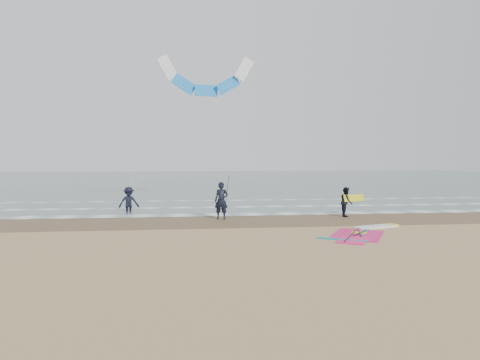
{
  "coord_description": "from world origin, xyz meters",
  "views": [
    {
      "loc": [
        -3.45,
        -16.34,
        3.33
      ],
      "look_at": [
        -1.06,
        5.0,
        2.2
      ],
      "focal_mm": 32.0,
      "sensor_mm": 36.0,
      "label": 1
    }
  ],
  "objects": [
    {
      "name": "foam_waterline",
      "position": [
        0.0,
        10.44,
        0.03
      ],
      "size": [
        120.0,
        9.15,
        0.02
      ],
      "color": "white",
      "rests_on": "ground"
    },
    {
      "name": "ground",
      "position": [
        0.0,
        0.0,
        0.0
      ],
      "size": [
        120.0,
        120.0,
        0.0
      ],
      "primitive_type": "plane",
      "color": "tan",
      "rests_on": "ground"
    },
    {
      "name": "wet_sand_band",
      "position": [
        0.0,
        6.0,
        0.0
      ],
      "size": [
        120.0,
        5.0,
        0.01
      ],
      "primitive_type": "cube",
      "color": "brown",
      "rests_on": "ground"
    },
    {
      "name": "surf_kite",
      "position": [
        -2.46,
        14.4,
        8.86
      ],
      "size": [
        8.34,
        4.53,
        9.28
      ],
      "color": "white",
      "rests_on": "ground"
    },
    {
      "name": "held_pole",
      "position": [
        -1.61,
        6.5,
        1.48
      ],
      "size": [
        0.17,
        0.86,
        1.82
      ],
      "color": "black",
      "rests_on": "ground"
    },
    {
      "name": "person_walking",
      "position": [
        5.17,
        6.81,
        0.83
      ],
      "size": [
        0.8,
        0.94,
        1.67
      ],
      "primitive_type": "imported",
      "rotation": [
        0.0,
        0.0,
        1.34
      ],
      "color": "black",
      "rests_on": "ground"
    },
    {
      "name": "sea_water",
      "position": [
        0.0,
        48.0,
        0.01
      ],
      "size": [
        120.0,
        80.0,
        0.02
      ],
      "primitive_type": "cube",
      "color": "#47605E",
      "rests_on": "ground"
    },
    {
      "name": "carried_kiteboard",
      "position": [
        5.57,
        6.71,
        1.06
      ],
      "size": [
        1.3,
        0.51,
        0.39
      ],
      "color": "yellow",
      "rests_on": "ground"
    },
    {
      "name": "person_wading",
      "position": [
        -7.31,
        10.15,
        0.95
      ],
      "size": [
        1.38,
        1.03,
        1.9
      ],
      "primitive_type": "imported",
      "rotation": [
        0.0,
        0.0,
        0.29
      ],
      "color": "black",
      "rests_on": "ground"
    },
    {
      "name": "windsurf_rig",
      "position": [
        4.04,
        1.59,
        0.03
      ],
      "size": [
        4.79,
        4.54,
        0.12
      ],
      "color": "white",
      "rests_on": "ground"
    },
    {
      "name": "person_standing",
      "position": [
        -1.91,
        6.5,
        1.01
      ],
      "size": [
        0.84,
        0.66,
        2.02
      ],
      "primitive_type": "imported",
      "rotation": [
        0.0,
        0.0,
        -0.27
      ],
      "color": "black",
      "rests_on": "ground"
    }
  ]
}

